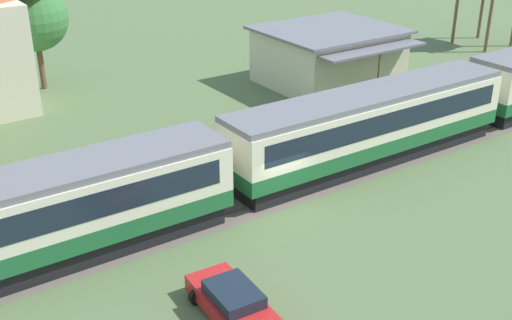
{
  "coord_description": "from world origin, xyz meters",
  "views": [
    {
      "loc": [
        -15.93,
        -21.26,
        14.53
      ],
      "look_at": [
        -1.05,
        0.63,
        2.38
      ],
      "focal_mm": 45.0,
      "sensor_mm": 36.0,
      "label": 1
    }
  ],
  "objects_px": {
    "station_building": "(329,56)",
    "yard_tree_1": "(34,18)",
    "passenger_train": "(228,162)",
    "parked_car_red": "(233,303)"
  },
  "relations": [
    {
      "from": "station_building",
      "to": "yard_tree_1",
      "type": "relative_size",
      "value": 1.28
    },
    {
      "from": "parked_car_red",
      "to": "yard_tree_1",
      "type": "distance_m",
      "value": 29.76
    },
    {
      "from": "passenger_train",
      "to": "parked_car_red",
      "type": "xyz_separation_m",
      "value": [
        -4.27,
        -7.07,
        -1.6
      ]
    },
    {
      "from": "passenger_train",
      "to": "parked_car_red",
      "type": "bearing_deg",
      "value": -121.15
    },
    {
      "from": "passenger_train",
      "to": "yard_tree_1",
      "type": "xyz_separation_m",
      "value": [
        -1.75,
        22.24,
        2.85
      ]
    },
    {
      "from": "passenger_train",
      "to": "parked_car_red",
      "type": "relative_size",
      "value": 16.93
    },
    {
      "from": "passenger_train",
      "to": "parked_car_red",
      "type": "distance_m",
      "value": 8.41
    },
    {
      "from": "passenger_train",
      "to": "station_building",
      "type": "distance_m",
      "value": 19.8
    },
    {
      "from": "station_building",
      "to": "parked_car_red",
      "type": "relative_size",
      "value": 2.22
    },
    {
      "from": "station_building",
      "to": "yard_tree_1",
      "type": "distance_m",
      "value": 20.72
    }
  ]
}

